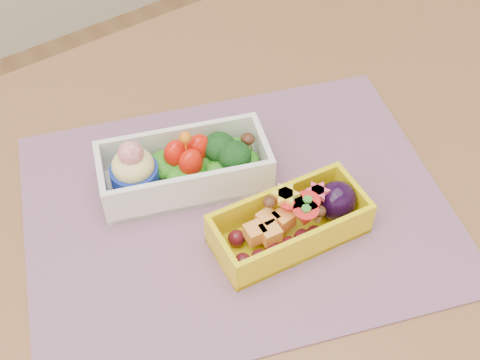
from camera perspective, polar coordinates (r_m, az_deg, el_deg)
table at (r=0.76m, az=-1.03°, el=-9.50°), size 1.20×0.80×0.75m
placemat at (r=0.70m, az=-0.27°, el=-2.61°), size 0.55×0.49×0.00m
bento_white at (r=0.71m, az=-5.16°, el=1.19°), size 0.21×0.14×0.08m
bento_yellow at (r=0.66m, az=4.83°, el=-3.79°), size 0.17×0.09×0.05m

